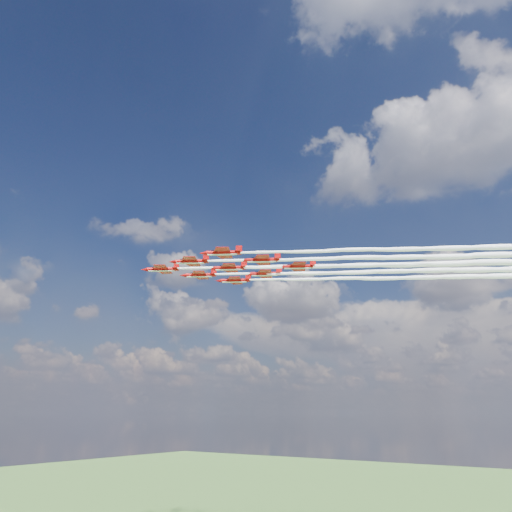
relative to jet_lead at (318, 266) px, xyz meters
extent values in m
cylinder|color=#A20909|center=(-40.94, -24.38, 0.00)|extent=(8.09, 5.48, 1.20)
cone|color=#A20909|center=(-45.62, -27.16, 0.00)|extent=(2.48, 2.14, 1.20)
cone|color=#A20909|center=(-36.55, -21.76, 0.00)|extent=(1.96, 1.77, 1.09)
ellipsoid|color=black|center=(-42.81, -25.49, 0.49)|extent=(2.45, 2.01, 0.78)
cube|color=#A20909|center=(-40.48, -24.10, -0.06)|extent=(8.11, 10.38, 0.15)
cube|color=#A20909|center=(-37.20, -22.15, 0.00)|extent=(3.31, 4.15, 0.13)
cube|color=#A20909|center=(-37.02, -22.04, 0.98)|extent=(1.57, 1.02, 1.96)
cube|color=white|center=(-40.94, -24.38, -0.55)|extent=(7.51, 5.02, 0.13)
cylinder|color=#A20909|center=(-28.14, -25.51, 0.00)|extent=(8.09, 5.48, 1.20)
cone|color=#A20909|center=(-32.82, -28.30, 0.00)|extent=(2.48, 2.14, 1.20)
cone|color=#A20909|center=(-23.75, -22.90, 0.00)|extent=(1.96, 1.77, 1.09)
ellipsoid|color=black|center=(-30.01, -26.63, 0.49)|extent=(2.45, 2.01, 0.78)
cube|color=#A20909|center=(-27.68, -25.23, -0.06)|extent=(8.11, 10.38, 0.15)
cube|color=#A20909|center=(-24.40, -23.29, 0.00)|extent=(3.31, 4.15, 0.13)
cube|color=#A20909|center=(-24.22, -23.18, 0.98)|extent=(1.57, 1.02, 1.96)
cube|color=white|center=(-28.14, -25.51, -0.55)|extent=(7.51, 5.02, 0.13)
cylinder|color=#A20909|center=(-35.84, -12.58, 0.00)|extent=(8.09, 5.48, 1.20)
cone|color=#A20909|center=(-40.52, -15.37, 0.00)|extent=(2.48, 2.14, 1.20)
cone|color=#A20909|center=(-31.45, -9.97, 0.00)|extent=(1.96, 1.77, 1.09)
ellipsoid|color=black|center=(-37.71, -13.70, 0.49)|extent=(2.45, 2.01, 0.78)
cube|color=#A20909|center=(-35.37, -12.31, -0.06)|extent=(8.11, 10.38, 0.15)
cube|color=#A20909|center=(-32.10, -10.36, 0.00)|extent=(3.31, 4.15, 0.13)
cube|color=#A20909|center=(-31.92, -10.25, 0.98)|extent=(1.57, 1.02, 1.96)
cube|color=white|center=(-35.84, -12.58, -0.55)|extent=(7.51, 5.02, 0.13)
cylinder|color=#A20909|center=(-15.34, -26.65, 0.00)|extent=(8.09, 5.48, 1.20)
cone|color=#A20909|center=(-20.02, -29.43, 0.00)|extent=(2.48, 2.14, 1.20)
cone|color=#A20909|center=(-10.95, -24.03, 0.00)|extent=(1.96, 1.77, 1.09)
ellipsoid|color=black|center=(-17.21, -27.76, 0.49)|extent=(2.45, 2.01, 0.78)
cube|color=#A20909|center=(-14.88, -26.37, -0.06)|extent=(8.11, 10.38, 0.15)
cube|color=#A20909|center=(-11.60, -24.42, 0.00)|extent=(3.31, 4.15, 0.13)
cube|color=#A20909|center=(-11.42, -24.31, 0.98)|extent=(1.57, 1.02, 1.96)
cube|color=white|center=(-15.34, -26.65, -0.55)|extent=(7.51, 5.02, 0.13)
cylinder|color=#A20909|center=(-23.04, -13.72, 0.00)|extent=(8.09, 5.48, 1.20)
cone|color=#A20909|center=(-27.72, -16.50, 0.00)|extent=(2.48, 2.14, 1.20)
cone|color=#A20909|center=(-18.65, -11.10, 0.00)|extent=(1.96, 1.77, 1.09)
ellipsoid|color=black|center=(-24.91, -14.83, 0.49)|extent=(2.45, 2.01, 0.78)
cube|color=#A20909|center=(-22.57, -13.44, -0.06)|extent=(8.11, 10.38, 0.15)
cube|color=#A20909|center=(-19.30, -11.49, 0.00)|extent=(3.31, 4.15, 0.13)
cube|color=#A20909|center=(-19.12, -11.38, 0.98)|extent=(1.57, 1.02, 1.96)
cube|color=white|center=(-23.04, -13.72, -0.55)|extent=(7.51, 5.02, 0.13)
cylinder|color=#A20909|center=(-30.74, -0.79, 0.00)|extent=(8.09, 5.48, 1.20)
cone|color=#A20909|center=(-35.42, -3.57, 0.00)|extent=(2.48, 2.14, 1.20)
cone|color=#A20909|center=(-26.35, 1.83, 0.00)|extent=(1.96, 1.77, 1.09)
ellipsoid|color=black|center=(-32.61, -1.90, 0.49)|extent=(2.45, 2.01, 0.78)
cube|color=#A20909|center=(-30.27, -0.51, -0.06)|extent=(8.11, 10.38, 0.15)
cube|color=#A20909|center=(-27.00, 1.44, 0.00)|extent=(3.31, 4.15, 0.13)
cube|color=#A20909|center=(-26.81, 1.55, 0.98)|extent=(1.57, 1.02, 1.96)
cube|color=white|center=(-30.74, -0.79, -0.55)|extent=(7.51, 5.02, 0.13)
cylinder|color=#A20909|center=(-10.24, -14.85, 0.00)|extent=(8.09, 5.48, 1.20)
cone|color=#A20909|center=(-14.92, -17.64, 0.00)|extent=(2.48, 2.14, 1.20)
cone|color=#A20909|center=(-5.85, -12.24, 0.00)|extent=(1.96, 1.77, 1.09)
ellipsoid|color=black|center=(-12.11, -15.97, 0.49)|extent=(2.45, 2.01, 0.78)
cube|color=#A20909|center=(-9.77, -14.58, -0.06)|extent=(8.11, 10.38, 0.15)
cube|color=#A20909|center=(-6.50, -12.63, 0.00)|extent=(3.31, 4.15, 0.13)
cube|color=#A20909|center=(-6.32, -12.52, 0.98)|extent=(1.57, 1.02, 1.96)
cube|color=white|center=(-10.24, -14.85, -0.55)|extent=(7.51, 5.02, 0.13)
cylinder|color=#A20909|center=(-17.94, -1.92, 0.00)|extent=(8.09, 5.48, 1.20)
cone|color=#A20909|center=(-22.62, -4.71, 0.00)|extent=(2.48, 2.14, 1.20)
cone|color=#A20909|center=(-13.55, 0.69, 0.00)|extent=(1.96, 1.77, 1.09)
ellipsoid|color=black|center=(-19.81, -3.04, 0.49)|extent=(2.45, 2.01, 0.78)
cube|color=#A20909|center=(-17.47, -1.65, -0.06)|extent=(8.11, 10.38, 0.15)
cube|color=#A20909|center=(-14.20, 0.30, 0.00)|extent=(3.31, 4.15, 0.13)
cube|color=#A20909|center=(-14.01, 0.41, 0.98)|extent=(1.57, 1.02, 1.96)
cube|color=white|center=(-17.94, -1.92, -0.55)|extent=(7.51, 5.02, 0.13)
cylinder|color=#A20909|center=(-5.14, -3.06, 0.00)|extent=(8.09, 5.48, 1.20)
cone|color=#A20909|center=(-9.82, -5.84, 0.00)|extent=(2.48, 2.14, 1.20)
cone|color=#A20909|center=(-0.75, -0.44, 0.00)|extent=(1.96, 1.77, 1.09)
ellipsoid|color=black|center=(-7.01, -4.17, 0.49)|extent=(2.45, 2.01, 0.78)
cube|color=#A20909|center=(-4.67, -2.78, -0.06)|extent=(8.11, 10.38, 0.15)
cube|color=#A20909|center=(-1.40, -0.83, 0.00)|extent=(3.31, 4.15, 0.13)
cube|color=#A20909|center=(-1.21, -0.72, 0.98)|extent=(1.57, 1.02, 1.96)
cube|color=white|center=(-5.14, -3.06, -0.55)|extent=(7.51, 5.02, 0.13)
camera|label=1|loc=(66.62, -128.50, -42.12)|focal=35.00mm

